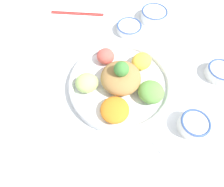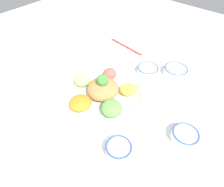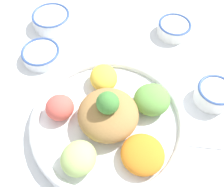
# 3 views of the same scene
# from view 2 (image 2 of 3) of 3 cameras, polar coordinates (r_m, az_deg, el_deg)

# --- Properties ---
(ground_plane) EXTENTS (2.40, 2.40, 0.00)m
(ground_plane) POSITION_cam_2_polar(r_m,az_deg,el_deg) (0.85, -0.86, 0.25)
(ground_plane) COLOR white
(salad_platter) EXTENTS (0.36, 0.36, 0.13)m
(salad_platter) POSITION_cam_2_polar(r_m,az_deg,el_deg) (0.80, -2.97, 0.16)
(salad_platter) COLOR white
(salad_platter) RESTS_ON ground_plane
(sauce_bowl_red) EXTENTS (0.10, 0.10, 0.04)m
(sauce_bowl_red) POSITION_cam_2_polar(r_m,az_deg,el_deg) (0.73, 21.27, -11.89)
(sauce_bowl_red) COLOR white
(sauce_bowl_red) RESTS_ON ground_plane
(rice_bowl_blue) EXTENTS (0.09, 0.09, 0.05)m
(rice_bowl_blue) POSITION_cam_2_polar(r_m,az_deg,el_deg) (0.65, 2.02, -16.63)
(rice_bowl_blue) COLOR white
(rice_bowl_blue) RESTS_ON ground_plane
(sauce_bowl_dark) EXTENTS (0.11, 0.11, 0.03)m
(sauce_bowl_dark) POSITION_cam_2_polar(r_m,az_deg,el_deg) (0.96, 10.82, 7.23)
(sauce_bowl_dark) COLOR white
(sauce_bowl_dark) RESTS_ON ground_plane
(rice_bowl_plain) EXTENTS (0.11, 0.11, 0.04)m
(rice_bowl_plain) POSITION_cam_2_polar(r_m,az_deg,el_deg) (0.98, 18.78, 6.55)
(rice_bowl_plain) COLOR white
(rice_bowl_plain) RESTS_ON ground_plane
(chopsticks_pair_near) EXTENTS (0.04, 0.24, 0.01)m
(chopsticks_pair_near) POSITION_cam_2_polar(r_m,az_deg,el_deg) (1.15, 4.24, 14.14)
(chopsticks_pair_near) COLOR red
(chopsticks_pair_near) RESTS_ON ground_plane
(serving_spoon_main) EXTENTS (0.09, 0.12, 0.01)m
(serving_spoon_main) POSITION_cam_2_polar(r_m,az_deg,el_deg) (1.09, -9.21, 11.71)
(serving_spoon_main) COLOR silver
(serving_spoon_main) RESTS_ON ground_plane
(serving_spoon_extra) EXTENTS (0.11, 0.08, 0.01)m
(serving_spoon_extra) POSITION_cam_2_polar(r_m,az_deg,el_deg) (0.69, -9.18, -16.41)
(serving_spoon_extra) COLOR silver
(serving_spoon_extra) RESTS_ON ground_plane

